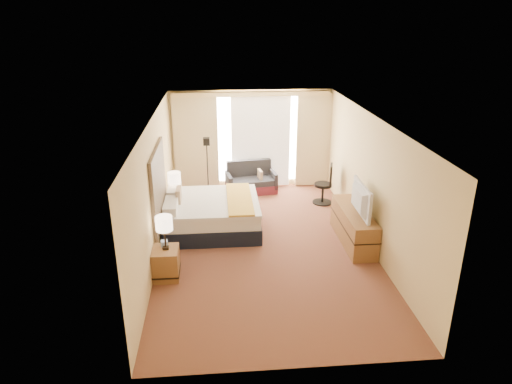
{
  "coord_description": "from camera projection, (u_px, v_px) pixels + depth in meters",
  "views": [
    {
      "loc": [
        -0.9,
        -8.23,
        4.39
      ],
      "look_at": [
        -0.14,
        0.4,
        1.01
      ],
      "focal_mm": 32.0,
      "sensor_mm": 36.0,
      "label": 1
    }
  ],
  "objects": [
    {
      "name": "loveseat",
      "position": [
        251.0,
        182.0,
        12.02
      ],
      "size": [
        1.37,
        0.87,
        0.8
      ],
      "rotation": [
        0.0,
        0.0,
        0.15
      ],
      "color": "maroon",
      "rests_on": "floor"
    },
    {
      "name": "floor_lamp",
      "position": [
        207.0,
        158.0,
        10.91
      ],
      "size": [
        0.21,
        0.21,
        1.68
      ],
      "color": "black",
      "rests_on": "floor"
    },
    {
      "name": "tissue_box",
      "position": [
        164.0,
        243.0,
        8.08
      ],
      "size": [
        0.14,
        0.14,
        0.11
      ],
      "primitive_type": "cube",
      "rotation": [
        0.0,
        0.0,
        0.19
      ],
      "color": "#88A1D3",
      "rests_on": "nightstand_left"
    },
    {
      "name": "ceiling",
      "position": [
        266.0,
        119.0,
        8.36
      ],
      "size": [
        4.2,
        7.0,
        0.02
      ],
      "primitive_type": "cube",
      "color": "white",
      "rests_on": "wall_back"
    },
    {
      "name": "headboard",
      "position": [
        159.0,
        186.0,
        8.86
      ],
      "size": [
        0.06,
        1.85,
        1.5
      ],
      "primitive_type": "cube",
      "color": "black",
      "rests_on": "wall_left"
    },
    {
      "name": "nightstand_left",
      "position": [
        166.0,
        263.0,
        8.08
      ],
      "size": [
        0.45,
        0.52,
        0.55
      ],
      "primitive_type": "cube",
      "color": "olive",
      "rests_on": "floor"
    },
    {
      "name": "lamp_right",
      "position": [
        174.0,
        178.0,
        10.06
      ],
      "size": [
        0.29,
        0.29,
        0.6
      ],
      "color": "black",
      "rests_on": "nightstand_right"
    },
    {
      "name": "floor",
      "position": [
        265.0,
        245.0,
        9.3
      ],
      "size": [
        4.2,
        7.0,
        0.02
      ],
      "primitive_type": "cube",
      "color": "maroon",
      "rests_on": "ground"
    },
    {
      "name": "wall_left",
      "position": [
        155.0,
        189.0,
        8.66
      ],
      "size": [
        0.02,
        7.0,
        2.6
      ],
      "primitive_type": "cube",
      "color": "beige",
      "rests_on": "ground"
    },
    {
      "name": "lamp_left",
      "position": [
        164.0,
        224.0,
        7.83
      ],
      "size": [
        0.3,
        0.3,
        0.62
      ],
      "color": "black",
      "rests_on": "nightstand_left"
    },
    {
      "name": "window",
      "position": [
        261.0,
        139.0,
        12.07
      ],
      "size": [
        2.3,
        0.02,
        2.3
      ],
      "primitive_type": "cube",
      "color": "white",
      "rests_on": "wall_back"
    },
    {
      "name": "curtains",
      "position": [
        251.0,
        136.0,
        11.94
      ],
      "size": [
        4.12,
        0.19,
        2.56
      ],
      "color": "beige",
      "rests_on": "floor"
    },
    {
      "name": "telephone",
      "position": [
        178.0,
        195.0,
        10.28
      ],
      "size": [
        0.19,
        0.15,
        0.07
      ],
      "primitive_type": "cube",
      "rotation": [
        0.0,
        0.0,
        -0.11
      ],
      "color": "black",
      "rests_on": "nightstand_right"
    },
    {
      "name": "wall_right",
      "position": [
        371.0,
        182.0,
        9.0
      ],
      "size": [
        0.02,
        7.0,
        2.6
      ],
      "primitive_type": "cube",
      "color": "beige",
      "rests_on": "ground"
    },
    {
      "name": "wall_front",
      "position": [
        295.0,
        285.0,
        5.58
      ],
      "size": [
        4.2,
        0.02,
        2.6
      ],
      "primitive_type": "cube",
      "color": "beige",
      "rests_on": "ground"
    },
    {
      "name": "wall_back",
      "position": [
        251.0,
        139.0,
        12.08
      ],
      "size": [
        4.2,
        0.02,
        2.6
      ],
      "primitive_type": "cube",
      "color": "beige",
      "rests_on": "ground"
    },
    {
      "name": "nightstand_right",
      "position": [
        177.0,
        208.0,
        10.4
      ],
      "size": [
        0.45,
        0.52,
        0.55
      ],
      "primitive_type": "cube",
      "color": "olive",
      "rests_on": "floor"
    },
    {
      "name": "television",
      "position": [
        356.0,
        199.0,
        8.92
      ],
      "size": [
        0.16,
        1.1,
        0.63
      ],
      "primitive_type": "imported",
      "rotation": [
        0.0,
        0.0,
        1.56
      ],
      "color": "black",
      "rests_on": "media_dresser"
    },
    {
      "name": "desk_chair",
      "position": [
        325.0,
        186.0,
        11.22
      ],
      "size": [
        0.49,
        0.49,
        1.0
      ],
      "rotation": [
        0.0,
        0.0,
        -0.25
      ],
      "color": "black",
      "rests_on": "floor"
    },
    {
      "name": "bed",
      "position": [
        212.0,
        214.0,
        9.88
      ],
      "size": [
        2.0,
        1.83,
        0.97
      ],
      "color": "black",
      "rests_on": "floor"
    },
    {
      "name": "media_dresser",
      "position": [
        354.0,
        226.0,
        9.33
      ],
      "size": [
        0.5,
        1.8,
        0.7
      ],
      "primitive_type": "cube",
      "color": "olive",
      "rests_on": "floor"
    }
  ]
}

